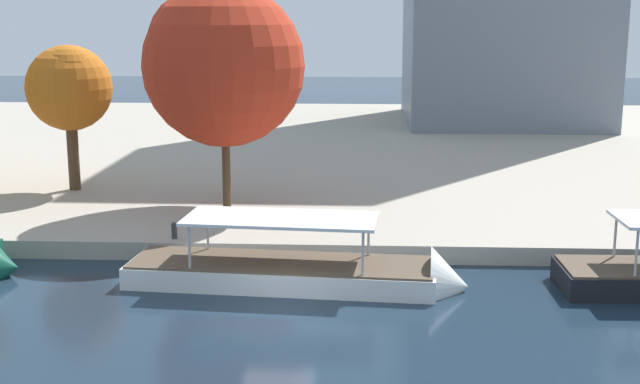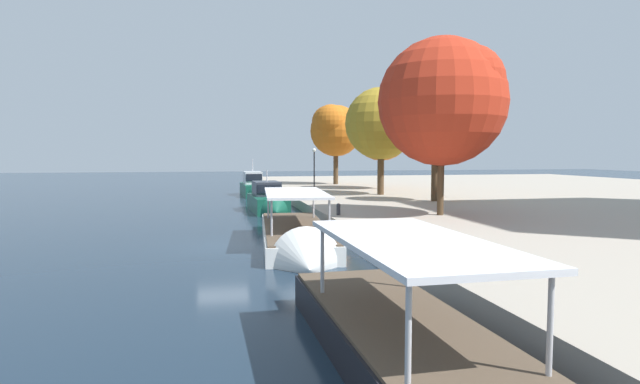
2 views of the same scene
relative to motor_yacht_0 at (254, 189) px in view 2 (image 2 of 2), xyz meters
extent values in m
plane|color=#192838|center=(30.16, -3.88, -0.77)|extent=(220.00, 220.00, 0.00)
cube|color=#14513D|center=(-0.45, -0.01, -0.33)|extent=(7.29, 2.50, 1.67)
cone|color=#14513D|center=(3.56, 0.11, -0.33)|extent=(1.27, 2.20, 2.16)
cube|color=silver|center=(-1.00, -0.03, 1.17)|extent=(3.31, 1.92, 1.33)
cube|color=black|center=(0.27, 0.01, 1.24)|extent=(0.92, 1.74, 0.80)
cylinder|color=silver|center=(-0.63, -0.02, 2.52)|extent=(0.08, 0.08, 1.36)
cube|color=#14513D|center=(15.12, -0.09, -0.38)|extent=(7.00, 2.75, 1.67)
cone|color=#14513D|center=(18.97, 0.06, -0.38)|extent=(1.29, 2.40, 2.35)
cube|color=#2D333D|center=(14.60, -0.11, 1.01)|extent=(3.19, 2.10, 1.11)
cube|color=black|center=(15.81, -0.06, 1.07)|extent=(0.90, 1.89, 0.67)
cylinder|color=silver|center=(14.95, -0.10, 2.02)|extent=(0.08, 0.08, 0.90)
cube|color=silver|center=(29.98, -0.24, -0.57)|extent=(11.92, 4.20, 1.22)
cone|color=silver|center=(36.30, -0.77, -0.57)|extent=(1.64, 3.01, 2.90)
cube|color=brown|center=(29.98, -0.24, 0.08)|extent=(11.67, 4.02, 0.08)
cylinder|color=#B2B2B7|center=(33.29, 0.78, 0.93)|extent=(0.10, 0.10, 1.61)
cylinder|color=#B2B2B7|center=(33.07, -1.79, 0.93)|extent=(0.10, 0.10, 1.61)
cylinder|color=#B2B2B7|center=(26.88, 1.32, 0.93)|extent=(0.10, 0.10, 1.61)
cylinder|color=#B2B2B7|center=(26.67, -1.25, 0.93)|extent=(0.10, 0.10, 1.61)
cube|color=silver|center=(29.98, -0.24, 1.79)|extent=(7.47, 3.57, 0.12)
cube|color=black|center=(45.62, -0.31, -0.55)|extent=(10.38, 3.23, 1.31)
cube|color=brown|center=(45.62, -0.31, 0.14)|extent=(10.17, 3.07, 0.08)
cylinder|color=#B2B2B7|center=(48.43, 0.96, 1.03)|extent=(0.10, 0.10, 1.71)
cylinder|color=#B2B2B7|center=(48.48, -1.48, 1.03)|extent=(0.10, 0.10, 1.71)
cylinder|color=#B2B2B7|center=(42.76, 0.86, 1.03)|extent=(0.10, 0.10, 1.71)
cylinder|color=#B2B2B7|center=(42.80, -1.58, 1.03)|extent=(0.10, 0.10, 1.71)
cube|color=silver|center=(45.62, -0.31, 1.95)|extent=(6.45, 2.91, 0.12)
cylinder|color=#2D2D33|center=(25.10, 3.23, 0.27)|extent=(0.24, 0.24, 0.53)
sphere|color=#2D2D33|center=(25.10, 3.23, 0.60)|extent=(0.26, 0.26, 0.26)
cylinder|color=black|center=(6.97, 5.30, 1.99)|extent=(0.12, 0.12, 3.96)
sphere|color=white|center=(6.97, 5.30, 4.13)|extent=(0.36, 0.36, 0.36)
cylinder|color=black|center=(6.97, 5.30, 0.16)|extent=(0.26, 0.26, 0.30)
cylinder|color=#4C3823|center=(-6.40, 10.69, 2.13)|extent=(0.59, 0.59, 4.24)
sphere|color=#BC6019|center=(-6.40, 10.69, 6.63)|extent=(6.34, 6.34, 6.34)
sphere|color=#BC6019|center=(-7.91, 10.07, 7.79)|extent=(4.17, 4.17, 4.17)
sphere|color=#BC6019|center=(-5.07, 9.74, 7.74)|extent=(3.99, 3.99, 3.99)
cylinder|color=#4C3823|center=(26.37, 9.37, 2.00)|extent=(0.40, 0.40, 3.99)
sphere|color=#B22D19|center=(26.37, 9.37, 6.91)|extent=(7.78, 7.78, 7.78)
sphere|color=#B22D19|center=(25.13, 9.93, 7.98)|extent=(4.99, 4.99, 4.99)
sphere|color=#B22D19|center=(27.46, 10.42, 7.97)|extent=(4.43, 4.43, 4.43)
cylinder|color=#4C3823|center=(10.41, 10.88, 2.04)|extent=(0.61, 0.61, 4.07)
sphere|color=olive|center=(10.41, 10.88, 6.56)|extent=(6.61, 6.61, 6.61)
sphere|color=olive|center=(11.78, 11.41, 6.79)|extent=(3.94, 3.94, 3.94)
sphere|color=olive|center=(8.93, 11.01, 6.89)|extent=(4.25, 4.25, 4.25)
cylinder|color=#4C3823|center=(17.50, 13.04, 1.90)|extent=(0.61, 0.61, 3.79)
sphere|color=#BC6019|center=(17.50, 13.04, 5.50)|extent=(4.53, 4.53, 4.53)
sphere|color=#BC6019|center=(17.69, 12.71, 6.20)|extent=(3.09, 3.09, 3.09)
sphere|color=#BC6019|center=(16.40, 13.22, 5.14)|extent=(2.38, 2.38, 2.38)
cylinder|color=#4C3823|center=(2.74, 13.53, 1.93)|extent=(0.52, 0.52, 3.84)
sphere|color=#BC6019|center=(2.74, 13.53, 6.27)|extent=(6.45, 6.45, 6.45)
sphere|color=#BC6019|center=(3.46, 13.78, 6.06)|extent=(3.76, 3.76, 3.76)
sphere|color=#BC6019|center=(1.61, 12.31, 6.46)|extent=(3.94, 3.94, 3.94)
camera|label=1|loc=(32.99, -31.01, 9.40)|focal=47.42mm
camera|label=2|loc=(55.56, -4.32, 3.76)|focal=28.82mm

